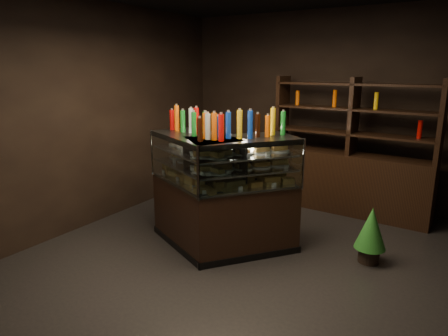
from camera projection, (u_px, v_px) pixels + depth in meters
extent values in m
plane|color=black|center=(260.00, 258.00, 4.59)|extent=(5.00, 5.00, 0.00)
cube|color=black|center=(333.00, 108.00, 6.29)|extent=(5.00, 0.02, 3.00)
cube|color=black|center=(58.00, 186.00, 2.16)|extent=(5.00, 0.02, 3.00)
cube|color=black|center=(100.00, 114.00, 5.50)|extent=(0.02, 5.00, 3.00)
cube|color=black|center=(242.00, 219.00, 4.69)|extent=(1.24, 1.34, 0.80)
cube|color=black|center=(241.00, 247.00, 4.78)|extent=(1.28, 1.38, 0.08)
cube|color=black|center=(243.00, 140.00, 4.47)|extent=(1.24, 1.34, 0.06)
cube|color=silver|center=(242.00, 185.00, 4.59)|extent=(1.17, 1.27, 0.02)
cube|color=silver|center=(242.00, 169.00, 4.55)|extent=(1.17, 1.27, 0.02)
cube|color=silver|center=(242.00, 155.00, 4.51)|extent=(1.17, 1.27, 0.02)
cube|color=white|center=(254.00, 169.00, 4.24)|extent=(0.77, 0.96, 0.56)
cylinder|color=silver|center=(303.00, 164.00, 4.45)|extent=(0.03, 0.03, 0.58)
cylinder|color=silver|center=(198.00, 173.00, 4.05)|extent=(0.03, 0.03, 0.58)
cube|color=black|center=(197.00, 213.00, 4.87)|extent=(1.37, 1.09, 0.80)
cube|color=black|center=(197.00, 240.00, 4.96)|extent=(1.41, 1.12, 0.08)
cube|color=black|center=(196.00, 138.00, 4.65)|extent=(1.37, 1.09, 0.06)
cube|color=silver|center=(196.00, 181.00, 4.77)|extent=(1.30, 1.02, 0.02)
cube|color=silver|center=(196.00, 166.00, 4.73)|extent=(1.30, 1.02, 0.02)
cube|color=silver|center=(196.00, 152.00, 4.69)|extent=(1.30, 1.02, 0.02)
cube|color=white|center=(172.00, 162.00, 4.54)|extent=(1.10, 0.54, 0.56)
cylinder|color=silver|center=(198.00, 173.00, 4.05)|extent=(0.03, 0.03, 0.58)
cylinder|color=silver|center=(152.00, 153.00, 5.05)|extent=(0.03, 0.03, 0.58)
cube|color=gold|center=(200.00, 187.00, 4.39)|extent=(0.18, 0.20, 0.06)
cube|color=gold|center=(218.00, 185.00, 4.46)|extent=(0.18, 0.20, 0.06)
cube|color=gold|center=(235.00, 184.00, 4.52)|extent=(0.18, 0.20, 0.06)
cube|color=gold|center=(251.00, 182.00, 4.59)|extent=(0.18, 0.20, 0.06)
cube|color=gold|center=(268.00, 180.00, 4.66)|extent=(0.18, 0.20, 0.06)
cube|color=gold|center=(283.00, 179.00, 4.73)|extent=(0.18, 0.20, 0.06)
cylinder|color=white|center=(203.00, 171.00, 4.39)|extent=(0.24, 0.24, 0.02)
cube|color=gold|center=(203.00, 168.00, 4.38)|extent=(0.17, 0.19, 0.05)
cylinder|color=white|center=(223.00, 170.00, 4.47)|extent=(0.24, 0.24, 0.02)
cube|color=gold|center=(223.00, 167.00, 4.46)|extent=(0.17, 0.19, 0.05)
cylinder|color=white|center=(242.00, 168.00, 4.54)|extent=(0.24, 0.24, 0.02)
cube|color=gold|center=(242.00, 165.00, 4.54)|extent=(0.17, 0.19, 0.05)
cylinder|color=white|center=(261.00, 166.00, 4.62)|extent=(0.24, 0.24, 0.02)
cube|color=gold|center=(261.00, 163.00, 4.61)|extent=(0.17, 0.19, 0.05)
cylinder|color=white|center=(279.00, 165.00, 4.70)|extent=(0.24, 0.24, 0.02)
cube|color=gold|center=(279.00, 162.00, 4.69)|extent=(0.17, 0.19, 0.05)
cylinder|color=white|center=(203.00, 156.00, 4.35)|extent=(0.24, 0.24, 0.02)
cube|color=gold|center=(203.00, 153.00, 4.34)|extent=(0.17, 0.19, 0.05)
cylinder|color=white|center=(223.00, 155.00, 4.43)|extent=(0.24, 0.24, 0.02)
cube|color=gold|center=(223.00, 152.00, 4.42)|extent=(0.17, 0.19, 0.05)
cylinder|color=white|center=(242.00, 153.00, 4.50)|extent=(0.24, 0.24, 0.02)
cube|color=gold|center=(243.00, 150.00, 4.49)|extent=(0.17, 0.19, 0.05)
cylinder|color=white|center=(261.00, 152.00, 4.58)|extent=(0.24, 0.24, 0.02)
cube|color=gold|center=(261.00, 149.00, 4.57)|extent=(0.17, 0.19, 0.05)
cylinder|color=white|center=(279.00, 151.00, 4.66)|extent=(0.24, 0.24, 0.02)
cube|color=gold|center=(279.00, 148.00, 4.65)|extent=(0.17, 0.19, 0.05)
cube|color=gold|center=(175.00, 169.00, 5.17)|extent=(0.20, 0.16, 0.06)
cube|color=gold|center=(183.00, 173.00, 5.00)|extent=(0.20, 0.16, 0.06)
cube|color=gold|center=(190.00, 176.00, 4.83)|extent=(0.20, 0.16, 0.06)
cube|color=gold|center=(198.00, 180.00, 4.66)|extent=(0.20, 0.16, 0.06)
cube|color=gold|center=(207.00, 184.00, 4.50)|extent=(0.20, 0.16, 0.06)
cube|color=gold|center=(216.00, 189.00, 4.33)|extent=(0.20, 0.16, 0.06)
cylinder|color=white|center=(179.00, 157.00, 5.10)|extent=(0.24, 0.24, 0.02)
cube|color=gold|center=(179.00, 154.00, 5.10)|extent=(0.19, 0.15, 0.05)
cylinder|color=white|center=(187.00, 160.00, 4.91)|extent=(0.24, 0.24, 0.02)
cube|color=gold|center=(187.00, 158.00, 4.91)|extent=(0.19, 0.15, 0.05)
cylinder|color=white|center=(196.00, 164.00, 4.72)|extent=(0.24, 0.24, 0.02)
cube|color=gold|center=(196.00, 161.00, 4.72)|extent=(0.19, 0.15, 0.05)
cylinder|color=white|center=(206.00, 168.00, 4.53)|extent=(0.24, 0.24, 0.02)
cube|color=gold|center=(206.00, 165.00, 4.52)|extent=(0.19, 0.15, 0.05)
cylinder|color=white|center=(216.00, 173.00, 4.34)|extent=(0.24, 0.24, 0.02)
cube|color=gold|center=(216.00, 169.00, 4.33)|extent=(0.19, 0.15, 0.05)
cylinder|color=white|center=(179.00, 144.00, 5.06)|extent=(0.24, 0.24, 0.02)
cube|color=gold|center=(178.00, 141.00, 5.05)|extent=(0.19, 0.15, 0.05)
cylinder|color=white|center=(187.00, 147.00, 4.87)|extent=(0.24, 0.24, 0.02)
cube|color=gold|center=(187.00, 144.00, 4.86)|extent=(0.19, 0.15, 0.05)
cylinder|color=white|center=(196.00, 150.00, 4.68)|extent=(0.24, 0.24, 0.02)
cube|color=gold|center=(196.00, 147.00, 4.67)|extent=(0.19, 0.15, 0.05)
cylinder|color=white|center=(206.00, 154.00, 4.49)|extent=(0.24, 0.24, 0.02)
cube|color=gold|center=(206.00, 151.00, 4.48)|extent=(0.19, 0.15, 0.05)
cylinder|color=white|center=(216.00, 157.00, 4.30)|extent=(0.24, 0.24, 0.02)
cube|color=gold|center=(216.00, 154.00, 4.29)|extent=(0.19, 0.15, 0.05)
cylinder|color=silver|center=(198.00, 128.00, 4.26)|extent=(0.06, 0.06, 0.28)
cylinder|color=silver|center=(198.00, 113.00, 4.22)|extent=(0.03, 0.03, 0.02)
cylinder|color=yellow|center=(209.00, 127.00, 4.29)|extent=(0.06, 0.06, 0.28)
cylinder|color=silver|center=(208.00, 113.00, 4.26)|extent=(0.03, 0.03, 0.02)
cylinder|color=#0F38B2|center=(219.00, 127.00, 4.33)|extent=(0.06, 0.06, 0.28)
cylinder|color=silver|center=(219.00, 113.00, 4.29)|extent=(0.03, 0.03, 0.02)
cylinder|color=black|center=(228.00, 126.00, 4.37)|extent=(0.06, 0.06, 0.28)
cylinder|color=silver|center=(228.00, 112.00, 4.33)|extent=(0.03, 0.03, 0.02)
cylinder|color=#D8590A|center=(238.00, 126.00, 4.41)|extent=(0.06, 0.06, 0.28)
cylinder|color=silver|center=(238.00, 112.00, 4.37)|extent=(0.03, 0.03, 0.02)
cylinder|color=#B20C0A|center=(248.00, 125.00, 4.44)|extent=(0.06, 0.06, 0.28)
cylinder|color=silver|center=(248.00, 112.00, 4.41)|extent=(0.03, 0.03, 0.02)
cylinder|color=#147223|center=(257.00, 125.00, 4.48)|extent=(0.06, 0.06, 0.28)
cylinder|color=silver|center=(257.00, 111.00, 4.44)|extent=(0.03, 0.03, 0.02)
cylinder|color=silver|center=(266.00, 124.00, 4.52)|extent=(0.06, 0.06, 0.28)
cylinder|color=silver|center=(266.00, 111.00, 4.48)|extent=(0.03, 0.03, 0.02)
cylinder|color=yellow|center=(275.00, 124.00, 4.56)|extent=(0.06, 0.06, 0.28)
cylinder|color=silver|center=(276.00, 110.00, 4.52)|extent=(0.03, 0.03, 0.02)
cylinder|color=#0F38B2|center=(284.00, 123.00, 4.59)|extent=(0.06, 0.06, 0.28)
cylinder|color=silver|center=(284.00, 110.00, 4.56)|extent=(0.03, 0.03, 0.02)
cylinder|color=silver|center=(176.00, 118.00, 5.03)|extent=(0.06, 0.06, 0.28)
cylinder|color=silver|center=(176.00, 106.00, 4.99)|extent=(0.03, 0.03, 0.02)
cylinder|color=yellow|center=(180.00, 119.00, 4.93)|extent=(0.06, 0.06, 0.28)
cylinder|color=silver|center=(180.00, 107.00, 4.90)|extent=(0.03, 0.03, 0.02)
cylinder|color=#0F38B2|center=(184.00, 120.00, 4.84)|extent=(0.06, 0.06, 0.28)
cylinder|color=silver|center=(184.00, 108.00, 4.80)|extent=(0.03, 0.03, 0.02)
cylinder|color=black|center=(189.00, 121.00, 4.75)|extent=(0.06, 0.06, 0.28)
cylinder|color=silver|center=(188.00, 109.00, 4.71)|extent=(0.03, 0.03, 0.02)
cylinder|color=#D8590A|center=(193.00, 123.00, 4.65)|extent=(0.06, 0.06, 0.28)
cylinder|color=silver|center=(193.00, 110.00, 4.61)|extent=(0.03, 0.03, 0.02)
cylinder|color=#B20C0A|center=(198.00, 124.00, 4.56)|extent=(0.06, 0.06, 0.28)
cylinder|color=silver|center=(198.00, 110.00, 4.52)|extent=(0.03, 0.03, 0.02)
cylinder|color=#147223|center=(203.00, 125.00, 4.46)|extent=(0.06, 0.06, 0.28)
cylinder|color=silver|center=(203.00, 111.00, 4.43)|extent=(0.03, 0.03, 0.02)
cylinder|color=silver|center=(208.00, 126.00, 4.37)|extent=(0.06, 0.06, 0.28)
cylinder|color=silver|center=(208.00, 112.00, 4.33)|extent=(0.03, 0.03, 0.02)
cylinder|color=yellow|center=(213.00, 127.00, 4.28)|extent=(0.06, 0.06, 0.28)
cylinder|color=silver|center=(213.00, 113.00, 4.24)|extent=(0.03, 0.03, 0.02)
cylinder|color=#0F38B2|center=(219.00, 129.00, 4.18)|extent=(0.06, 0.06, 0.28)
cylinder|color=silver|center=(219.00, 114.00, 4.15)|extent=(0.03, 0.03, 0.02)
cylinder|color=black|center=(369.00, 255.00, 4.47)|extent=(0.23, 0.23, 0.17)
cone|color=#1C5F1B|center=(371.00, 228.00, 4.39)|extent=(0.34, 0.34, 0.47)
cone|color=#1C5F1B|center=(373.00, 215.00, 4.35)|extent=(0.27, 0.27, 0.33)
cube|color=black|center=(348.00, 183.00, 5.95)|extent=(2.34, 0.55, 0.90)
cube|color=black|center=(283.00, 111.00, 6.34)|extent=(0.08, 0.38, 1.10)
cube|color=black|center=(354.00, 116.00, 5.71)|extent=(0.08, 0.38, 1.10)
cube|color=black|center=(442.00, 122.00, 5.08)|extent=(0.08, 0.38, 1.10)
cube|color=black|center=(352.00, 133.00, 5.77)|extent=(2.29, 0.51, 0.03)
cube|color=black|center=(354.00, 109.00, 5.69)|extent=(2.29, 0.51, 0.03)
cube|color=black|center=(356.00, 84.00, 5.60)|extent=(2.29, 0.51, 0.03)
cylinder|color=silver|center=(297.00, 120.00, 6.23)|extent=(0.06, 0.06, 0.22)
cylinder|color=yellow|center=(333.00, 123.00, 5.90)|extent=(0.06, 0.06, 0.22)
cylinder|color=#0F38B2|center=(374.00, 127.00, 5.58)|extent=(0.06, 0.06, 0.22)
cylinder|color=black|center=(420.00, 130.00, 5.25)|extent=(0.06, 0.06, 0.22)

